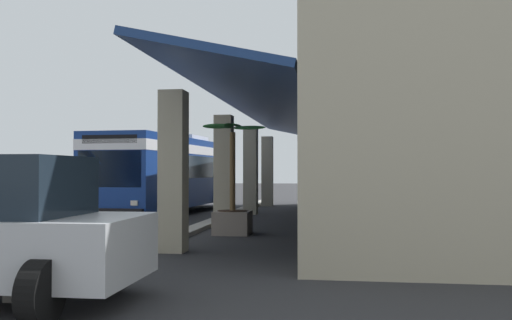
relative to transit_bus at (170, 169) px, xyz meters
name	(u,v)px	position (x,y,z in m)	size (l,w,h in m)	color
ground	(309,216)	(0.46, 5.85, -1.85)	(120.00, 120.00, 0.00)	#2D2D30
curb_strip	(222,218)	(2.75, 2.81, -1.79)	(26.51, 0.50, 0.12)	#9E998E
plaza_building	(498,120)	(2.75, 12.43, 1.67)	(22.39, 15.63, 7.03)	#B2A88E
transit_bus	(170,169)	(0.00, 0.00, 0.00)	(11.35, 3.29, 3.34)	navy
parked_suv_tan	(12,187)	(-2.23, -8.55, -0.84)	(4.94, 2.47, 1.97)	#9E845B
pedestrian	(2,208)	(11.26, -0.48, -0.91)	(0.53, 0.50, 1.69)	navy
potted_palm	(233,212)	(7.42, 4.08, -1.22)	(1.64, 1.83, 3.16)	gray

